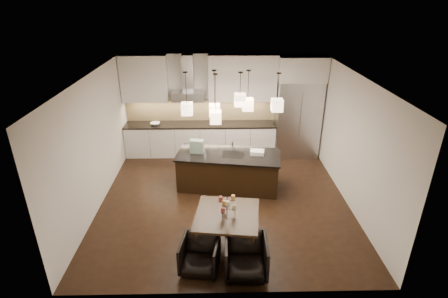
{
  "coord_description": "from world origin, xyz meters",
  "views": [
    {
      "loc": [
        -0.15,
        -6.81,
        4.36
      ],
      "look_at": [
        0.0,
        0.2,
        1.15
      ],
      "focal_mm": 28.0,
      "sensor_mm": 36.0,
      "label": 1
    }
  ],
  "objects_px": {
    "refrigerator": "(297,118)",
    "dining_table": "(227,229)",
    "armchair_right": "(246,257)",
    "island_body": "(228,171)",
    "armchair_left": "(200,255)"
  },
  "relations": [
    {
      "from": "armchair_left",
      "to": "island_body",
      "type": "bearing_deg",
      "value": 87.34
    },
    {
      "from": "island_body",
      "to": "armchair_left",
      "type": "bearing_deg",
      "value": -92.71
    },
    {
      "from": "dining_table",
      "to": "armchair_right",
      "type": "distance_m",
      "value": 0.78
    },
    {
      "from": "island_body",
      "to": "dining_table",
      "type": "height_order",
      "value": "island_body"
    },
    {
      "from": "dining_table",
      "to": "armchair_right",
      "type": "xyz_separation_m",
      "value": [
        0.29,
        -0.72,
        -0.01
      ]
    },
    {
      "from": "refrigerator",
      "to": "island_body",
      "type": "bearing_deg",
      "value": -137.28
    },
    {
      "from": "refrigerator",
      "to": "dining_table",
      "type": "relative_size",
      "value": 1.9
    },
    {
      "from": "island_body",
      "to": "armchair_right",
      "type": "bearing_deg",
      "value": -77.07
    },
    {
      "from": "armchair_right",
      "to": "armchair_left",
      "type": "bearing_deg",
      "value": 174.29
    },
    {
      "from": "armchair_right",
      "to": "island_body",
      "type": "bearing_deg",
      "value": 95.3
    },
    {
      "from": "armchair_right",
      "to": "refrigerator",
      "type": "bearing_deg",
      "value": 70.48
    },
    {
      "from": "armchair_left",
      "to": "armchair_right",
      "type": "bearing_deg",
      "value": 1.98
    },
    {
      "from": "island_body",
      "to": "armchair_left",
      "type": "xyz_separation_m",
      "value": [
        -0.57,
        -2.76,
        -0.12
      ]
    },
    {
      "from": "refrigerator",
      "to": "dining_table",
      "type": "xyz_separation_m",
      "value": [
        -2.08,
        -3.97,
        -0.74
      ]
    },
    {
      "from": "armchair_left",
      "to": "refrigerator",
      "type": "bearing_deg",
      "value": 69.94
    }
  ]
}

